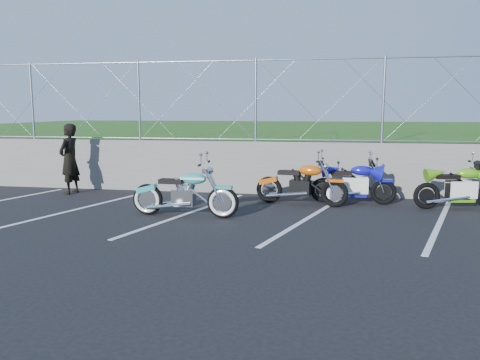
% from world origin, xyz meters
% --- Properties ---
extents(ground, '(90.00, 90.00, 0.00)m').
position_xyz_m(ground, '(0.00, 0.00, 0.00)').
color(ground, black).
rests_on(ground, ground).
extents(retaining_wall, '(30.00, 0.22, 1.30)m').
position_xyz_m(retaining_wall, '(0.00, 3.50, 0.65)').
color(retaining_wall, '#63635E').
rests_on(retaining_wall, ground).
extents(grass_field, '(30.00, 20.00, 1.30)m').
position_xyz_m(grass_field, '(0.00, 13.50, 0.65)').
color(grass_field, '#235015').
rests_on(grass_field, ground).
extents(chain_link_fence, '(28.00, 0.03, 2.00)m').
position_xyz_m(chain_link_fence, '(0.00, 3.50, 2.30)').
color(chain_link_fence, gray).
rests_on(chain_link_fence, retaining_wall).
extents(parking_lines, '(18.29, 4.31, 0.01)m').
position_xyz_m(parking_lines, '(1.20, 1.00, 0.00)').
color(parking_lines, silver).
rests_on(parking_lines, ground).
extents(cruiser_turquoise, '(2.16, 0.68, 1.07)m').
position_xyz_m(cruiser_turquoise, '(0.03, 0.70, 0.43)').
color(cruiser_turquoise, black).
rests_on(cruiser_turquoise, ground).
extents(naked_orange, '(2.04, 0.69, 1.02)m').
position_xyz_m(naked_orange, '(2.22, 2.23, 0.44)').
color(naked_orange, black).
rests_on(naked_orange, ground).
extents(sportbike_green, '(1.90, 0.67, 0.99)m').
position_xyz_m(sportbike_green, '(5.50, 2.38, 0.43)').
color(sportbike_green, black).
rests_on(sportbike_green, ground).
extents(sportbike_blue, '(1.88, 0.67, 0.97)m').
position_xyz_m(sportbike_blue, '(3.35, 2.60, 0.42)').
color(sportbike_blue, black).
rests_on(sportbike_blue, ground).
extents(person_standing, '(0.48, 0.67, 1.73)m').
position_xyz_m(person_standing, '(-3.53, 2.66, 0.87)').
color(person_standing, black).
rests_on(person_standing, ground).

